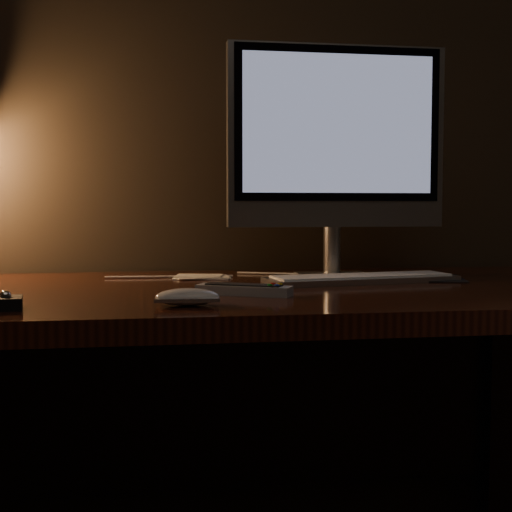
{
  "coord_description": "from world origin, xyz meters",
  "views": [
    {
      "loc": [
        -0.17,
        0.45,
        0.91
      ],
      "look_at": [
        0.03,
        1.73,
        0.82
      ],
      "focal_mm": 50.0,
      "sensor_mm": 36.0,
      "label": 1
    }
  ],
  "objects": [
    {
      "name": "desk",
      "position": [
        0.0,
        1.93,
        0.62
      ],
      "size": [
        1.6,
        0.75,
        0.75
      ],
      "color": "#34150B",
      "rests_on": "ground"
    },
    {
      "name": "mouse",
      "position": [
        -0.1,
        1.6,
        0.76
      ],
      "size": [
        0.11,
        0.06,
        0.02
      ],
      "primitive_type": "ellipsoid",
      "rotation": [
        0.0,
        0.0,
        -0.08
      ],
      "color": "white",
      "rests_on": "desk"
    },
    {
      "name": "monitor",
      "position": [
        0.26,
        2.02,
        1.06
      ],
      "size": [
        0.5,
        0.15,
        0.52
      ],
      "rotation": [
        0.0,
        0.0,
        0.0
      ],
      "color": "silver",
      "rests_on": "desk"
    },
    {
      "name": "cable",
      "position": [
        0.03,
        2.06,
        0.75
      ],
      "size": [
        0.54,
        0.15,
        0.0
      ],
      "primitive_type": "cylinder",
      "rotation": [
        0.0,
        1.57,
        -0.26
      ],
      "color": "white",
      "rests_on": "desk"
    },
    {
      "name": "mousepad",
      "position": [
        0.43,
        1.97,
        0.75
      ],
      "size": [
        0.26,
        0.23,
        0.0
      ],
      "primitive_type": "cube",
      "rotation": [
        0.0,
        0.0,
        -0.26
      ],
      "color": "black",
      "rests_on": "desk"
    },
    {
      "name": "keyboard",
      "position": [
        0.29,
        1.91,
        0.76
      ],
      "size": [
        0.43,
        0.18,
        0.02
      ],
      "primitive_type": "cube",
      "rotation": [
        0.0,
        0.0,
        0.16
      ],
      "color": "silver",
      "rests_on": "desk"
    },
    {
      "name": "papers",
      "position": [
        -0.04,
        2.05,
        0.75
      ],
      "size": [
        0.13,
        0.1,
        0.01
      ],
      "primitive_type": "cube",
      "rotation": [
        0.0,
        0.0,
        -0.11
      ],
      "color": "white",
      "rests_on": "desk"
    },
    {
      "name": "tv_remote",
      "position": [
        0.01,
        1.73,
        0.76
      ],
      "size": [
        0.18,
        0.12,
        0.02
      ],
      "rotation": [
        0.0,
        0.0,
        -0.47
      ],
      "color": "#94979A",
      "rests_on": "desk"
    }
  ]
}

